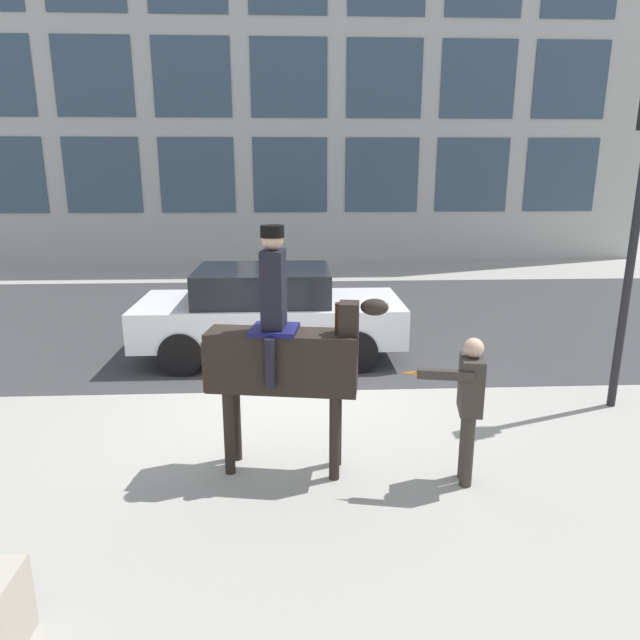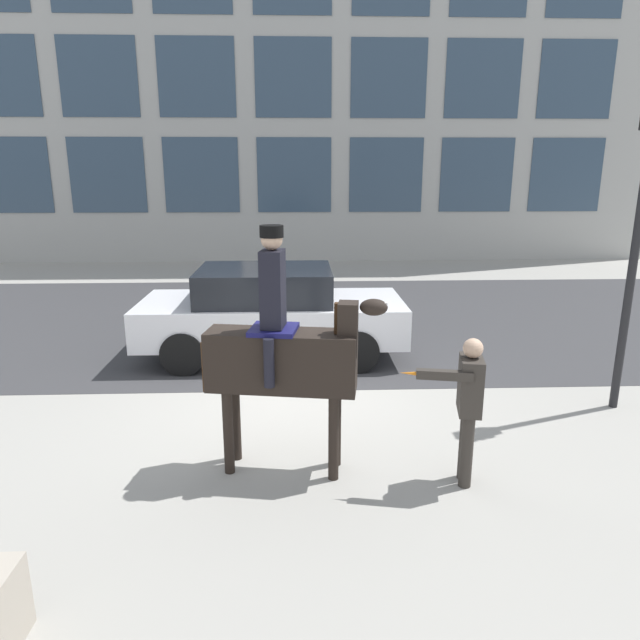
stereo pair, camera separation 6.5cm
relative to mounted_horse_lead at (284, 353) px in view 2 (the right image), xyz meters
name	(u,v)px [view 2 (the right image)]	position (x,y,z in m)	size (l,w,h in m)	color
ground_plane	(293,405)	(0.07, 1.75, -1.34)	(80.00, 80.00, 0.00)	#9E9B93
road_surface	(295,318)	(0.07, 6.50, -1.33)	(25.28, 8.50, 0.01)	#38383A
mounted_horse_lead	(284,353)	(0.00, 0.00, 0.00)	(1.95, 0.68, 2.66)	black
pedestrian_bystander	(468,400)	(1.86, -0.36, -0.41)	(0.88, 0.44, 1.58)	#332D28
street_car_near_lane	(271,311)	(-0.33, 3.93, -0.52)	(4.50, 2.00, 1.56)	silver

